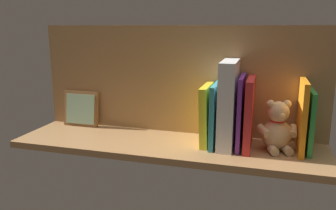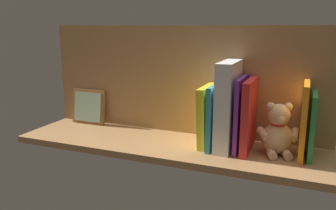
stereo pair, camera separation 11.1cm
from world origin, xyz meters
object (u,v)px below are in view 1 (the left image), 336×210
(book_0, at_px, (310,121))
(dictionary_thick_white, at_px, (228,104))
(teddy_bear, at_px, (277,128))
(picture_frame_leaning, at_px, (81,109))

(book_0, xyz_separation_m, dictionary_thick_white, (0.25, 0.02, 0.04))
(teddy_bear, relative_size, picture_frame_leaning, 1.13)
(teddy_bear, xyz_separation_m, dictionary_thick_white, (0.15, -0.00, 0.07))
(teddy_bear, relative_size, dictionary_thick_white, 0.58)
(book_0, height_order, teddy_bear, book_0)
(picture_frame_leaning, bearing_deg, dictionary_thick_white, 172.96)
(dictionary_thick_white, bearing_deg, picture_frame_leaning, -7.04)
(dictionary_thick_white, distance_m, picture_frame_leaning, 0.58)
(teddy_bear, height_order, picture_frame_leaning, teddy_bear)
(book_0, relative_size, picture_frame_leaning, 1.34)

